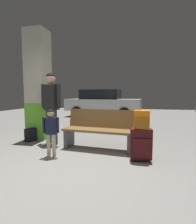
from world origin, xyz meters
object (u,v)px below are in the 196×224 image
at_px(bench, 99,130).
at_px(parked_car_far, 103,102).
at_px(backpack_bright, 142,120).
at_px(child, 51,128).
at_px(backpack_dark_floor, 31,135).
at_px(adult, 51,101).
at_px(suitcase, 141,144).
at_px(structural_pillar, 39,86).

height_order(bench, parked_car_far, parked_car_far).
xyz_separation_m(bench, backpack_bright, (0.91, -0.57, 0.33)).
bearing_deg(child, backpack_bright, 5.05).
distance_m(bench, child, 1.10).
distance_m(backpack_bright, backpack_dark_floor, 3.01).
height_order(child, adult, adult).
bearing_deg(adult, suitcase, -18.32).
height_order(bench, suitcase, bench).
height_order(suitcase, backpack_dark_floor, suitcase).
xyz_separation_m(structural_pillar, child, (1.06, -1.39, -0.90)).
distance_m(bench, adult, 1.41).
xyz_separation_m(backpack_bright, adult, (-2.16, 0.71, 0.32)).
xyz_separation_m(structural_pillar, parked_car_far, (0.86, 5.29, -0.68)).
distance_m(child, parked_car_far, 6.68).
bearing_deg(bench, adult, 173.40).
bearing_deg(backpack_bright, parked_car_far, 106.50).
relative_size(adult, backpack_dark_floor, 5.18).
bearing_deg(parked_car_far, backpack_bright, -73.50).
height_order(structural_pillar, suitcase, structural_pillar).
distance_m(adult, backpack_dark_floor, 1.15).
xyz_separation_m(structural_pillar, bench, (1.87, -0.66, -1.04)).
bearing_deg(backpack_bright, bench, 148.00).
bearing_deg(parked_car_far, adult, -92.21).
distance_m(structural_pillar, parked_car_far, 5.40).
bearing_deg(suitcase, bench, 148.05).
relative_size(child, adult, 0.54).
xyz_separation_m(adult, parked_car_far, (0.22, 5.81, -0.28)).
xyz_separation_m(backpack_bright, child, (-1.73, -0.15, -0.19)).
relative_size(backpack_dark_floor, parked_car_far, 0.08).
xyz_separation_m(bench, parked_car_far, (-1.02, 5.95, 0.36)).
height_order(structural_pillar, backpack_bright, structural_pillar).
bearing_deg(suitcase, backpack_bright, -152.06).
bearing_deg(backpack_bright, child, -174.95).
bearing_deg(backpack_bright, suitcase, 27.94).
height_order(suitcase, child, child).
bearing_deg(backpack_dark_floor, adult, -9.64).
bearing_deg(structural_pillar, parked_car_far, 80.81).
height_order(backpack_bright, backpack_dark_floor, backpack_bright).
relative_size(bench, parked_car_far, 0.39).
distance_m(child, adult, 1.09).
bearing_deg(backpack_dark_floor, backpack_bright, -16.33).
relative_size(bench, backpack_bright, 4.84).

